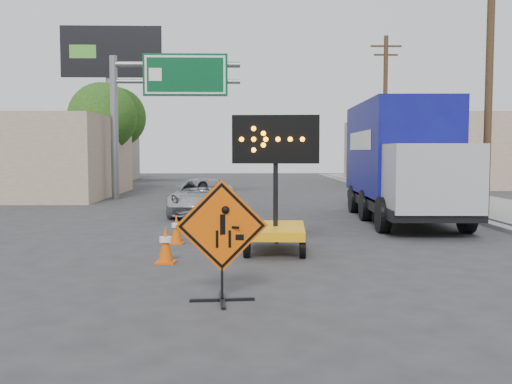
{
  "coord_description": "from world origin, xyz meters",
  "views": [
    {
      "loc": [
        -0.52,
        -9.45,
        2.31
      ],
      "look_at": [
        -0.18,
        2.62,
        1.44
      ],
      "focal_mm": 40.0,
      "sensor_mm": 36.0,
      "label": 1
    }
  ],
  "objects_px": {
    "construction_sign": "(222,238)",
    "arrow_board": "(275,222)",
    "pickup_truck": "(202,197)",
    "box_truck": "(401,167)"
  },
  "relations": [
    {
      "from": "construction_sign",
      "to": "box_truck",
      "type": "bearing_deg",
      "value": 56.59
    },
    {
      "from": "construction_sign",
      "to": "arrow_board",
      "type": "relative_size",
      "value": 0.6
    },
    {
      "from": "construction_sign",
      "to": "pickup_truck",
      "type": "relative_size",
      "value": 0.4
    },
    {
      "from": "construction_sign",
      "to": "arrow_board",
      "type": "distance_m",
      "value": 4.45
    },
    {
      "from": "arrow_board",
      "to": "box_truck",
      "type": "bearing_deg",
      "value": 56.36
    },
    {
      "from": "construction_sign",
      "to": "pickup_truck",
      "type": "xyz_separation_m",
      "value": [
        -1.1,
        11.96,
        -0.34
      ]
    },
    {
      "from": "pickup_truck",
      "to": "box_truck",
      "type": "distance_m",
      "value": 7.07
    },
    {
      "from": "arrow_board",
      "to": "box_truck",
      "type": "distance_m",
      "value": 7.33
    },
    {
      "from": "pickup_truck",
      "to": "box_truck",
      "type": "bearing_deg",
      "value": -15.64
    },
    {
      "from": "box_truck",
      "to": "pickup_truck",
      "type": "bearing_deg",
      "value": 166.15
    }
  ]
}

